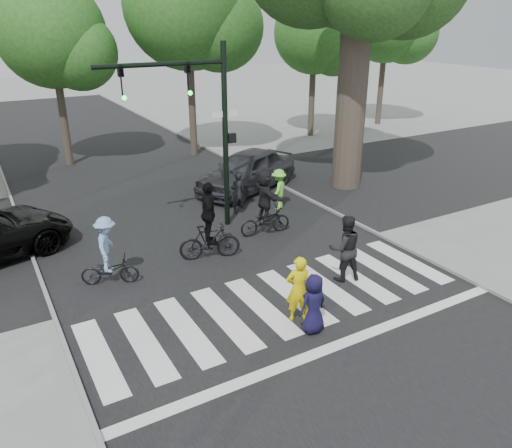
{
  "coord_description": "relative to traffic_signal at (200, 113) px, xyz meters",
  "views": [
    {
      "loc": [
        -5.94,
        -8.15,
        6.65
      ],
      "look_at": [
        0.5,
        3.0,
        1.3
      ],
      "focal_mm": 35.0,
      "sensor_mm": 36.0,
      "label": 1
    }
  ],
  "objects": [
    {
      "name": "pedestrian_child",
      "position": [
        -0.37,
        -6.67,
        -3.18
      ],
      "size": [
        0.74,
        0.52,
        1.44
      ],
      "primitive_type": "imported",
      "rotation": [
        0.0,
        0.0,
        3.23
      ],
      "color": "#141033",
      "rests_on": "ground"
    },
    {
      "name": "ground",
      "position": [
        -0.35,
        -6.2,
        -3.9
      ],
      "size": [
        120.0,
        120.0,
        0.0
      ],
      "primitive_type": "plane",
      "color": "gray",
      "rests_on": "ground"
    },
    {
      "name": "bg_tree_5",
      "position": [
        17.92,
        10.5,
        2.46
      ],
      "size": [
        5.67,
        5.4,
        9.3
      ],
      "color": "brown",
      "rests_on": "ground"
    },
    {
      "name": "bg_tree_4",
      "position": [
        11.88,
        9.93,
        1.73
      ],
      "size": [
        4.83,
        4.6,
        8.15
      ],
      "color": "brown",
      "rests_on": "ground"
    },
    {
      "name": "cyclist_right",
      "position": [
        1.55,
        -1.36,
        -2.91
      ],
      "size": [
        1.8,
        1.67,
        2.21
      ],
      "color": "black",
      "rests_on": "ground"
    },
    {
      "name": "pedestrian_woman",
      "position": [
        -0.4,
        -6.11,
        -3.07
      ],
      "size": [
        0.71,
        0.59,
        1.65
      ],
      "primitive_type": "imported",
      "rotation": [
        0.0,
        0.0,
        2.77
      ],
      "color": "yellow",
      "rests_on": "ground"
    },
    {
      "name": "cyclist_mid",
      "position": [
        -0.8,
        -2.11,
        -2.93
      ],
      "size": [
        1.87,
        1.18,
        2.36
      ],
      "color": "black",
      "rests_on": "ground"
    },
    {
      "name": "cyclist_left",
      "position": [
        -3.77,
        -2.16,
        -3.07
      ],
      "size": [
        1.6,
        1.13,
        1.92
      ],
      "color": "black",
      "rests_on": "ground"
    },
    {
      "name": "road_cross",
      "position": [
        -0.35,
        1.8,
        -3.89
      ],
      "size": [
        70.0,
        10.0,
        0.01
      ],
      "primitive_type": "cube",
      "color": "black",
      "rests_on": "ground"
    },
    {
      "name": "road_stem",
      "position": [
        -0.35,
        -1.2,
        -3.9
      ],
      "size": [
        10.0,
        70.0,
        0.01
      ],
      "primitive_type": "cube",
      "color": "black",
      "rests_on": "ground"
    },
    {
      "name": "bg_tree_2",
      "position": [
        -2.11,
        10.42,
        1.88
      ],
      "size": [
        5.04,
        4.8,
        8.4
      ],
      "color": "brown",
      "rests_on": "ground"
    },
    {
      "name": "bystander_hivis",
      "position": [
        3.2,
        0.41,
        -3.14
      ],
      "size": [
        1.12,
        1.04,
        1.52
      ],
      "primitive_type": "imported",
      "rotation": [
        0.0,
        0.0,
        3.78
      ],
      "color": "#76E540",
      "rests_on": "ground"
    },
    {
      "name": "curb_right",
      "position": [
        4.7,
        -1.2,
        -3.85
      ],
      "size": [
        0.1,
        70.0,
        0.1
      ],
      "primitive_type": "cube",
      "color": "gray",
      "rests_on": "ground"
    },
    {
      "name": "pedestrian_adult",
      "position": [
        1.81,
        -5.08,
        -2.97
      ],
      "size": [
        1.07,
        0.93,
        1.87
      ],
      "primitive_type": "imported",
      "rotation": [
        0.0,
        0.0,
        2.86
      ],
      "color": "black",
      "rests_on": "ground"
    },
    {
      "name": "traffic_signal",
      "position": [
        0.0,
        0.0,
        0.0
      ],
      "size": [
        4.45,
        0.29,
        6.0
      ],
      "color": "black",
      "rests_on": "ground"
    },
    {
      "name": "bg_tree_3",
      "position": [
        3.95,
        9.07,
        3.04
      ],
      "size": [
        6.3,
        6.0,
        10.2
      ],
      "color": "brown",
      "rests_on": "ground"
    },
    {
      "name": "curb_left",
      "position": [
        -5.4,
        -1.2,
        -3.85
      ],
      "size": [
        0.1,
        70.0,
        0.1
      ],
      "primitive_type": "cube",
      "color": "gray",
      "rests_on": "ground"
    },
    {
      "name": "crosswalk",
      "position": [
        -0.35,
        -5.54,
        -3.89
      ],
      "size": [
        10.0,
        3.85,
        0.01
      ],
      "color": "silver",
      "rests_on": "ground"
    },
    {
      "name": "car_grey",
      "position": [
        3.23,
        2.91,
        -3.06
      ],
      "size": [
        5.29,
        3.76,
        1.67
      ],
      "primitive_type": "imported",
      "rotation": [
        0.0,
        0.0,
        -1.16
      ],
      "color": "#35353B",
      "rests_on": "ground"
    },
    {
      "name": "bystander_dark",
      "position": [
        1.67,
        0.79,
        -3.12
      ],
      "size": [
        0.6,
        0.42,
        1.56
      ],
      "primitive_type": "imported",
      "rotation": [
        0.0,
        0.0,
        3.06
      ],
      "color": "black",
      "rests_on": "ground"
    }
  ]
}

